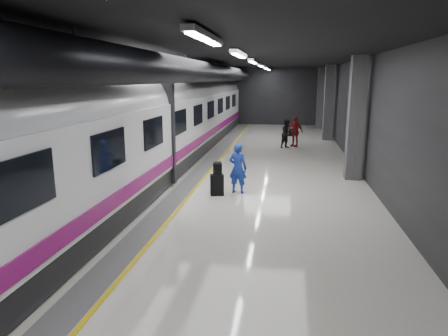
{
  "coord_description": "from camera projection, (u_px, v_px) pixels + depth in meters",
  "views": [
    {
      "loc": [
        2.05,
        -13.15,
        3.68
      ],
      "look_at": [
        0.37,
        -2.42,
        1.24
      ],
      "focal_mm": 32.0,
      "sensor_mm": 36.0,
      "label": 1
    }
  ],
  "objects": [
    {
      "name": "ground",
      "position": [
        224.0,
        188.0,
        13.79
      ],
      "size": [
        40.0,
        40.0,
        0.0
      ],
      "primitive_type": "plane",
      "color": "silver",
      "rests_on": "ground"
    },
    {
      "name": "platform_hall",
      "position": [
        220.0,
        83.0,
        13.99
      ],
      "size": [
        10.02,
        40.02,
        4.51
      ],
      "color": "black",
      "rests_on": "ground"
    },
    {
      "name": "train",
      "position": [
        132.0,
        126.0,
        13.83
      ],
      "size": [
        3.05,
        38.0,
        4.05
      ],
      "color": "black",
      "rests_on": "ground"
    },
    {
      "name": "traveler_main",
      "position": [
        238.0,
        168.0,
        13.01
      ],
      "size": [
        0.66,
        0.49,
        1.65
      ],
      "primitive_type": "imported",
      "rotation": [
        0.0,
        0.0,
        2.96
      ],
      "color": "blue",
      "rests_on": "ground"
    },
    {
      "name": "suitcase_main",
      "position": [
        217.0,
        185.0,
        12.83
      ],
      "size": [
        0.48,
        0.37,
        0.69
      ],
      "primitive_type": "cube",
      "rotation": [
        0.0,
        0.0,
        0.27
      ],
      "color": "black",
      "rests_on": "ground"
    },
    {
      "name": "shoulder_bag",
      "position": [
        218.0,
        169.0,
        12.68
      ],
      "size": [
        0.3,
        0.19,
        0.38
      ],
      "primitive_type": "cube",
      "rotation": [
        0.0,
        0.0,
        0.13
      ],
      "color": "black",
      "rests_on": "suitcase_main"
    },
    {
      "name": "traveler_far_a",
      "position": [
        287.0,
        134.0,
        21.54
      ],
      "size": [
        0.95,
        0.95,
        1.56
      ],
      "primitive_type": "imported",
      "rotation": [
        0.0,
        0.0,
        0.78
      ],
      "color": "black",
      "rests_on": "ground"
    },
    {
      "name": "traveler_far_b",
      "position": [
        295.0,
        131.0,
        22.05
      ],
      "size": [
        1.05,
        0.88,
        1.68
      ],
      "primitive_type": "imported",
      "rotation": [
        0.0,
        0.0,
        -0.58
      ],
      "color": "maroon",
      "rests_on": "ground"
    },
    {
      "name": "suitcase_far",
      "position": [
        291.0,
        132.0,
        26.17
      ],
      "size": [
        0.35,
        0.25,
        0.48
      ],
      "primitive_type": "cube",
      "rotation": [
        0.0,
        0.0,
        0.13
      ],
      "color": "black",
      "rests_on": "ground"
    }
  ]
}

